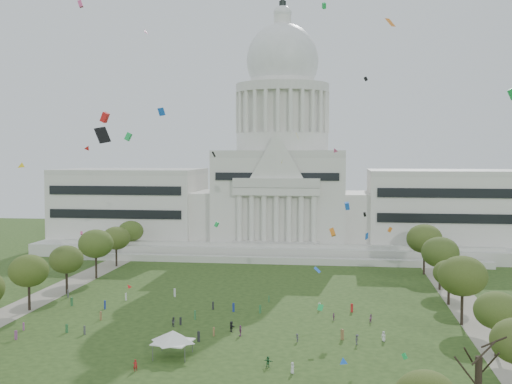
{
  "coord_description": "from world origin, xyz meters",
  "views": [
    {
      "loc": [
        20.8,
        -109.87,
        33.4
      ],
      "look_at": [
        0.0,
        45.0,
        24.0
      ],
      "focal_mm": 45.0,
      "sensor_mm": 36.0,
      "label": 1
    }
  ],
  "objects_px": {
    "event_tent": "(173,336)",
    "person_0": "(384,336)",
    "big_bare_tree": "(479,351)",
    "capitol": "(282,185)"
  },
  "relations": [
    {
      "from": "big_bare_tree",
      "to": "person_0",
      "type": "height_order",
      "value": "big_bare_tree"
    },
    {
      "from": "big_bare_tree",
      "to": "person_0",
      "type": "distance_m",
      "value": 34.66
    },
    {
      "from": "event_tent",
      "to": "person_0",
      "type": "height_order",
      "value": "event_tent"
    },
    {
      "from": "capitol",
      "to": "event_tent",
      "type": "distance_m",
      "value": 124.16
    },
    {
      "from": "big_bare_tree",
      "to": "event_tent",
      "type": "distance_m",
      "value": 48.71
    },
    {
      "from": "capitol",
      "to": "big_bare_tree",
      "type": "distance_m",
      "value": 147.23
    },
    {
      "from": "event_tent",
      "to": "capitol",
      "type": "bearing_deg",
      "value": 86.95
    },
    {
      "from": "event_tent",
      "to": "person_0",
      "type": "xyz_separation_m",
      "value": [
        34.9,
        13.33,
        -2.54
      ]
    },
    {
      "from": "person_0",
      "to": "big_bare_tree",
      "type": "bearing_deg",
      "value": -41.78
    },
    {
      "from": "person_0",
      "to": "capitol",
      "type": "bearing_deg",
      "value": 136.21
    }
  ]
}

